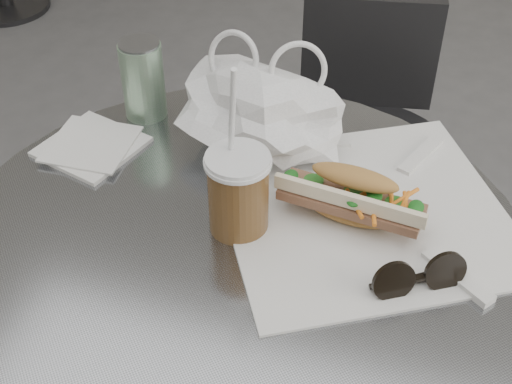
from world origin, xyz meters
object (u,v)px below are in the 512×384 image
(drink_can, at_px, (143,79))
(iced_coffee, at_px, (238,191))
(sunglasses, at_px, (418,278))
(banh_mi, at_px, (352,197))
(cafe_table, at_px, (239,375))
(chair_far, at_px, (358,186))

(drink_can, bearing_deg, iced_coffee, -40.52)
(sunglasses, distance_m, drink_can, 0.52)
(banh_mi, xyz_separation_m, iced_coffee, (-0.13, -0.06, 0.02))
(banh_mi, height_order, iced_coffee, iced_coffee)
(cafe_table, height_order, chair_far, cafe_table)
(sunglasses, bearing_deg, cafe_table, 147.73)
(iced_coffee, distance_m, sunglasses, 0.24)
(banh_mi, relative_size, iced_coffee, 0.97)
(sunglasses, bearing_deg, banh_mi, 104.95)
(cafe_table, height_order, iced_coffee, iced_coffee)
(cafe_table, bearing_deg, iced_coffee, 103.56)
(chair_far, relative_size, drink_can, 5.75)
(banh_mi, height_order, drink_can, drink_can)
(sunglasses, xyz_separation_m, drink_can, (-0.46, 0.23, 0.04))
(chair_far, bearing_deg, iced_coffee, 72.87)
(drink_can, bearing_deg, chair_far, 57.37)
(banh_mi, bearing_deg, sunglasses, -37.21)
(sunglasses, bearing_deg, iced_coffee, 138.69)
(cafe_table, distance_m, banh_mi, 0.35)
(iced_coffee, relative_size, drink_can, 1.95)
(cafe_table, bearing_deg, drink_can, 135.58)
(iced_coffee, bearing_deg, drink_can, 139.48)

